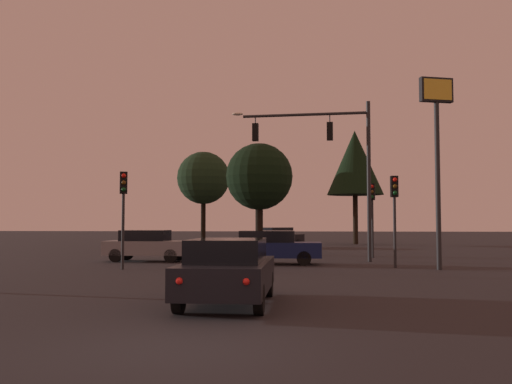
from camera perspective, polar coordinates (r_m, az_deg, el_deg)
ground_plane at (r=33.02m, az=1.77°, el=-6.43°), size 168.00×168.00×0.00m
traffic_signal_mast_arm at (r=27.80m, az=7.61°, el=4.10°), size 6.90×0.78×7.84m
traffic_light_corner_left at (r=30.60m, az=11.82°, el=-1.29°), size 0.34×0.37×4.00m
traffic_light_corner_right at (r=23.26m, az=-13.44°, el=-0.77°), size 0.37×0.39×3.97m
traffic_light_median at (r=24.13m, az=14.01°, el=-1.01°), size 0.32×0.36×3.87m
car_nearside_lane at (r=13.06m, az=-2.87°, el=-7.99°), size 1.89×4.40×1.52m
car_crossing_left at (r=27.80m, az=-11.06°, el=-5.36°), size 4.21×1.86×1.52m
car_crossing_right at (r=25.43m, az=1.42°, el=-5.62°), size 4.66×1.78×1.52m
car_far_lane at (r=41.82m, az=2.14°, el=-4.64°), size 4.09×4.26×1.52m
store_sign_illuminated at (r=23.88m, az=18.05°, el=6.05°), size 1.41×0.65×7.80m
tree_behind_sign at (r=49.42m, az=10.10°, el=2.95°), size 4.90×4.90×9.94m
tree_left_far at (r=50.22m, az=-5.41°, el=1.42°), size 4.73×4.73×8.26m
tree_center_horizon at (r=33.01m, az=0.33°, el=1.54°), size 3.97×3.97×6.61m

